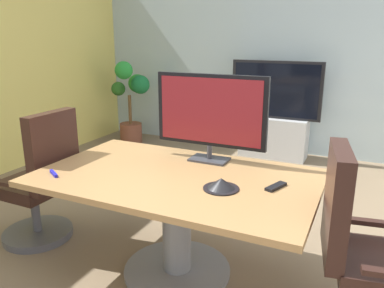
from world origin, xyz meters
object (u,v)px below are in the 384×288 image
conference_phone (221,184)px  potted_plant (132,99)px  wall_display_unit (274,125)px  remote_control (276,187)px  office_chair_left (41,188)px  tv_monitor (210,113)px  office_chair_right (364,264)px  conference_table (176,202)px

conference_phone → potted_plant: bearing=131.9°
wall_display_unit → remote_control: size_ratio=7.71×
office_chair_left → conference_phone: size_ratio=4.95×
conference_phone → remote_control: conference_phone is taller
wall_display_unit → tv_monitor: bearing=-87.4°
office_chair_right → potted_plant: potted_plant is taller
office_chair_right → conference_phone: (-0.83, 0.01, 0.31)m
tv_monitor → conference_table: bearing=-102.2°
office_chair_left → potted_plant: (-1.00, 2.81, 0.24)m
wall_display_unit → conference_phone: (0.39, -3.05, 0.33)m
office_chair_left → tv_monitor: (1.27, 0.45, 0.64)m
office_chair_right → remote_control: bearing=62.8°
potted_plant → remote_control: bearing=-43.3°
conference_table → office_chair_right: (1.19, -0.11, -0.09)m
tv_monitor → conference_phone: bearing=-60.3°
office_chair_right → tv_monitor: 1.37m
office_chair_right → conference_phone: office_chair_right is taller
office_chair_left → remote_control: bearing=94.4°
office_chair_left → remote_control: (1.85, 0.13, 0.29)m
office_chair_left → wall_display_unit: bearing=159.6°
office_chair_left → office_chair_right: bearing=89.5°
conference_table → wall_display_unit: wall_display_unit is taller
conference_table → potted_plant: bearing=128.6°
conference_phone → remote_control: bearing=28.1°
conference_table → office_chair_left: size_ratio=1.69×
office_chair_left → remote_control: size_ratio=6.41×
office_chair_right → tv_monitor: (-1.11, 0.49, 0.64)m
wall_display_unit → remote_control: 2.99m
conference_phone → remote_control: (0.30, 0.16, -0.02)m
tv_monitor → remote_control: bearing=-29.4°
office_chair_left → tv_monitor: size_ratio=1.30×
wall_display_unit → office_chair_left: bearing=-110.9°
conference_table → office_chair_left: (-1.19, -0.06, -0.09)m
conference_table → tv_monitor: size_ratio=2.20×
wall_display_unit → conference_phone: wall_display_unit is taller
wall_display_unit → potted_plant: wall_display_unit is taller
office_chair_left → office_chair_right: size_ratio=1.00×
tv_monitor → wall_display_unit: (-0.12, 2.57, -0.66)m
conference_table → potted_plant: size_ratio=1.46×
office_chair_left → conference_table: bearing=93.6°
office_chair_right → tv_monitor: bearing=56.3°
office_chair_left → tv_monitor: tv_monitor is taller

